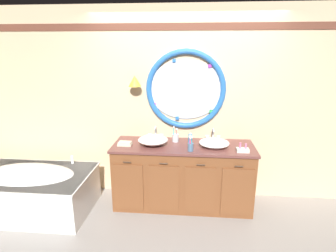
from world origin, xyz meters
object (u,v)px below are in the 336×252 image
object	(u,v)px
toothbrush_holder_left	(175,137)
toiletry_basket	(243,150)
folded_hand_towel	(125,144)
soap_dispenser	(190,139)
sink_basin_right	(214,143)
bathtub	(29,188)
toothbrush_holder_right	(191,146)
sink_basin_left	(153,140)

from	to	relation	value
toothbrush_holder_left	toiletry_basket	xyz separation A→B (m)	(0.84, -0.30, -0.03)
toothbrush_holder_left	folded_hand_towel	world-z (taller)	toothbrush_holder_left
toothbrush_holder_left	soap_dispenser	xyz separation A→B (m)	(0.20, -0.06, 0.01)
sink_basin_right	toothbrush_holder_left	distance (m)	0.53
bathtub	toothbrush_holder_left	bearing A→B (deg)	14.35
toothbrush_holder_right	toiletry_basket	world-z (taller)	toothbrush_holder_right
sink_basin_left	toiletry_basket	distance (m)	1.13
sink_basin_right	soap_dispenser	bearing A→B (deg)	162.06
bathtub	sink_basin_left	size ratio (longest dim) A/B	4.15
sink_basin_right	soap_dispenser	distance (m)	0.32
toothbrush_holder_right	sink_basin_left	bearing A→B (deg)	159.96
sink_basin_left	soap_dispenser	world-z (taller)	soap_dispenser
sink_basin_left	toothbrush_holder_left	size ratio (longest dim) A/B	1.78
toothbrush_holder_right	sink_basin_right	bearing A→B (deg)	30.99
soap_dispenser	toiletry_basket	xyz separation A→B (m)	(0.64, -0.24, -0.04)
bathtub	soap_dispenser	bearing A→B (deg)	11.53
sink_basin_left	sink_basin_right	distance (m)	0.79
soap_dispenser	folded_hand_towel	xyz separation A→B (m)	(-0.84, -0.14, -0.05)
bathtub	toothbrush_holder_left	xyz separation A→B (m)	(1.86, 0.48, 0.59)
bathtub	sink_basin_right	distance (m)	2.46
soap_dispenser	folded_hand_towel	bearing A→B (deg)	-170.32
bathtub	soap_dispenser	distance (m)	2.19
bathtub	toiletry_basket	size ratio (longest dim) A/B	10.81
folded_hand_towel	toiletry_basket	bearing A→B (deg)	-3.86
folded_hand_towel	toiletry_basket	size ratio (longest dim) A/B	1.19
bathtub	toiletry_basket	xyz separation A→B (m)	(2.70, 0.18, 0.56)
sink_basin_right	toothbrush_holder_left	xyz separation A→B (m)	(-0.50, 0.15, 0.01)
toothbrush_holder_left	toothbrush_holder_right	world-z (taller)	toothbrush_holder_left
sink_basin_right	toothbrush_holder_right	xyz separation A→B (m)	(-0.30, -0.18, 0.01)
toothbrush_holder_right	soap_dispenser	size ratio (longest dim) A/B	1.30
sink_basin_left	soap_dispenser	xyz separation A→B (m)	(0.48, 0.10, -0.00)
sink_basin_right	toothbrush_holder_left	world-z (taller)	toothbrush_holder_left
sink_basin_right	bathtub	bearing A→B (deg)	-172.26
bathtub	toothbrush_holder_left	distance (m)	2.01
sink_basin_left	toothbrush_holder_left	distance (m)	0.32
toothbrush_holder_right	folded_hand_towel	xyz separation A→B (m)	(-0.85, 0.13, -0.04)
sink_basin_left	sink_basin_right	world-z (taller)	sink_basin_left
sink_basin_right	sink_basin_left	bearing A→B (deg)	180.00
toothbrush_holder_left	toothbrush_holder_right	size ratio (longest dim) A/B	1.10
toothbrush_holder_left	folded_hand_towel	distance (m)	0.67
toiletry_basket	sink_basin_left	bearing A→B (deg)	172.63
toothbrush_holder_left	toothbrush_holder_right	bearing A→B (deg)	-58.08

